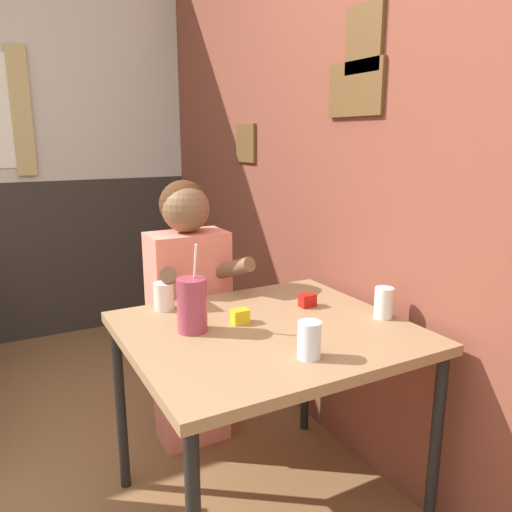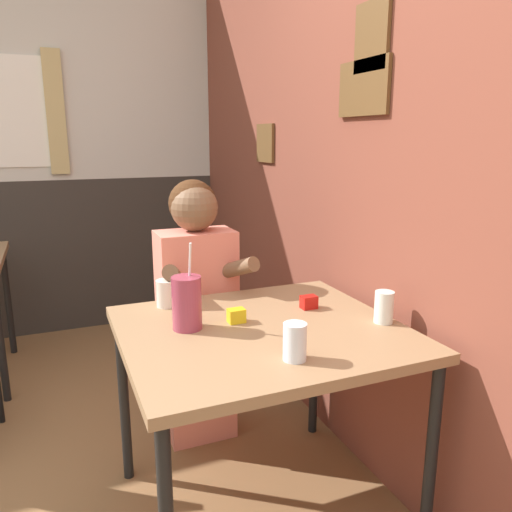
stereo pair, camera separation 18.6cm
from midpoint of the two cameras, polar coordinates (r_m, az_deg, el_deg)
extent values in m
cube|color=brown|center=(2.72, -0.40, 12.60)|extent=(0.06, 4.59, 2.70)
cube|color=brown|center=(2.08, 9.57, 23.35)|extent=(0.02, 0.20, 0.25)
cube|color=brown|center=(2.08, 8.67, 18.38)|extent=(0.02, 0.32, 0.21)
cube|color=brown|center=(2.89, -3.08, 12.75)|extent=(0.02, 0.21, 0.21)
cube|color=tan|center=(3.69, -26.63, 14.56)|extent=(0.12, 0.02, 0.81)
cube|color=#93704C|center=(1.76, -1.79, -8.73)|extent=(0.95, 0.87, 0.04)
cylinder|color=black|center=(1.89, 17.01, -20.48)|extent=(0.04, 0.04, 0.71)
cylinder|color=black|center=(2.14, -17.73, -16.20)|extent=(0.04, 0.04, 0.71)
cylinder|color=black|center=(2.42, 3.47, -11.93)|extent=(0.04, 0.04, 0.71)
cube|color=#EA7F6B|center=(2.44, -9.60, -15.21)|extent=(0.31, 0.20, 0.46)
cube|color=#EA7F6B|center=(2.25, -10.09, -4.05)|extent=(0.34, 0.20, 0.53)
sphere|color=#472814|center=(2.19, -10.72, 5.80)|extent=(0.21, 0.21, 0.21)
sphere|color=brown|center=(2.16, -10.49, 5.33)|extent=(0.21, 0.21, 0.21)
cylinder|color=brown|center=(2.05, -12.58, -2.46)|extent=(0.14, 0.27, 0.15)
cylinder|color=brown|center=(2.13, -5.55, -1.56)|extent=(0.14, 0.27, 0.15)
cylinder|color=#99384C|center=(1.71, -10.44, -5.60)|extent=(0.10, 0.10, 0.19)
cylinder|color=white|center=(1.68, -10.15, -0.91)|extent=(0.01, 0.04, 0.14)
cylinder|color=silver|center=(1.50, 2.56, -9.62)|extent=(0.07, 0.07, 0.11)
cylinder|color=silver|center=(1.86, 11.64, -5.30)|extent=(0.07, 0.07, 0.11)
cylinder|color=silver|center=(1.96, -13.18, -4.54)|extent=(0.08, 0.08, 0.11)
cube|color=#B7140F|center=(1.95, 3.19, -5.13)|extent=(0.06, 0.04, 0.05)
cube|color=yellow|center=(1.79, -4.83, -6.93)|extent=(0.06, 0.04, 0.05)
camera|label=1|loc=(0.09, -92.86, -0.68)|focal=35.00mm
camera|label=2|loc=(0.09, 87.14, 0.68)|focal=35.00mm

